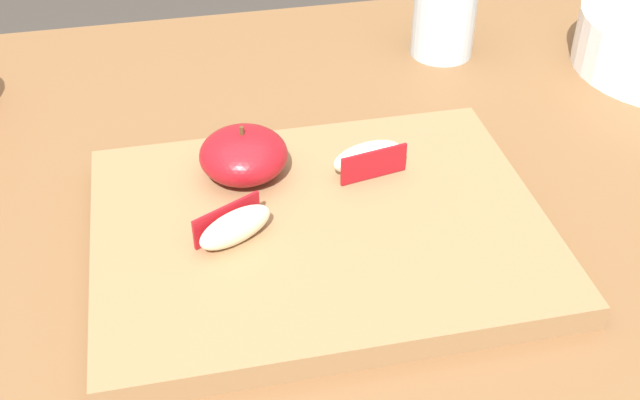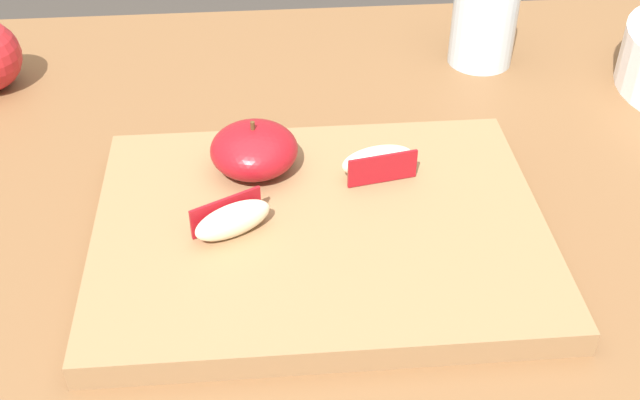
% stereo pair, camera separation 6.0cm
% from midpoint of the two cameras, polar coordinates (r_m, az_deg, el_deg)
% --- Properties ---
extents(dining_table, '(1.14, 0.82, 0.76)m').
position_cam_midpoint_polar(dining_table, '(0.73, -1.16, -8.64)').
color(dining_table, brown).
rests_on(dining_table, ground_plane).
extents(cutting_board, '(0.35, 0.27, 0.02)m').
position_cam_midpoint_polar(cutting_board, '(0.62, -2.77, -2.32)').
color(cutting_board, olive).
rests_on(cutting_board, dining_table).
extents(apple_half_skin_up, '(0.07, 0.07, 0.05)m').
position_cam_midpoint_polar(apple_half_skin_up, '(0.66, -8.12, 3.13)').
color(apple_half_skin_up, maroon).
rests_on(apple_half_skin_up, cutting_board).
extents(apple_wedge_right, '(0.06, 0.03, 0.03)m').
position_cam_midpoint_polar(apple_wedge_right, '(0.66, 0.88, 2.95)').
color(apple_wedge_right, beige).
rests_on(apple_wedge_right, cutting_board).
extents(apple_wedge_back, '(0.06, 0.05, 0.03)m').
position_cam_midpoint_polar(apple_wedge_back, '(0.60, -9.02, -2.00)').
color(apple_wedge_back, beige).
rests_on(apple_wedge_back, cutting_board).
extents(drinking_glass_water, '(0.07, 0.07, 0.10)m').
position_cam_midpoint_polar(drinking_glass_water, '(0.88, 6.95, 13.41)').
color(drinking_glass_water, silver).
rests_on(drinking_glass_water, dining_table).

